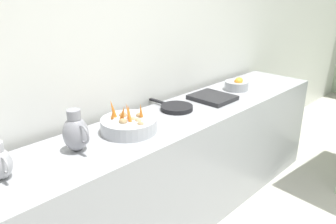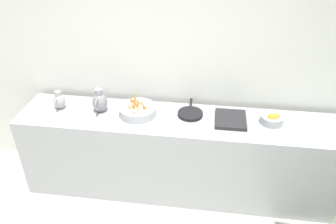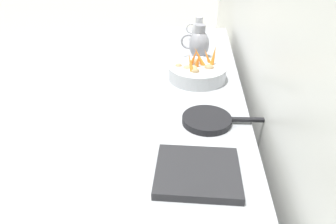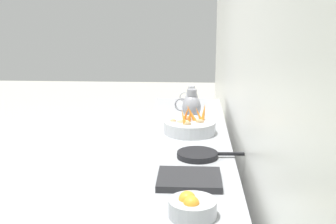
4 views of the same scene
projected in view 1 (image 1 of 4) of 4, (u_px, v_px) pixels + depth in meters
name	position (u px, v px, depth m)	size (l,w,h in m)	color
tile_wall_left	(181.00, 27.00, 2.95)	(0.10, 8.39, 3.00)	silver
prep_counter	(177.00, 169.00, 2.70)	(0.62, 3.30, 0.92)	#9EA0A5
vegetable_colander	(129.00, 124.00, 2.24)	(0.37, 0.37, 0.21)	#ADAFB5
orange_bowl	(237.00, 85.00, 3.14)	(0.22, 0.22, 0.12)	#9EA0A5
metal_pitcher_tall	(76.00, 132.00, 1.96)	(0.21, 0.15, 0.25)	gray
metal_pitcher_short	(0.00, 163.00, 1.68)	(0.17, 0.12, 0.20)	#A3A3A8
counter_sink_basin	(212.00, 98.00, 2.88)	(0.34, 0.30, 0.04)	#232326
skillet_on_counter	(176.00, 108.00, 2.64)	(0.42, 0.25, 0.03)	black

